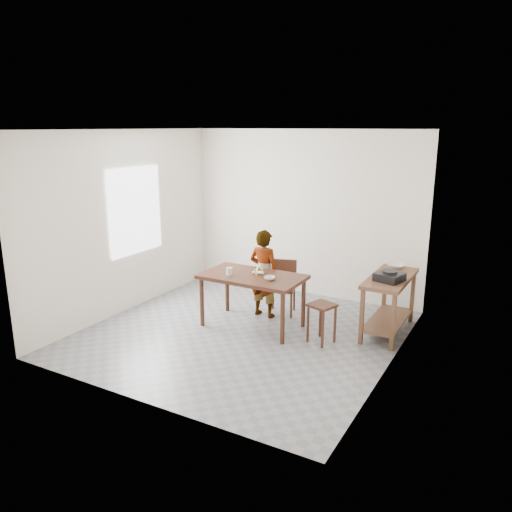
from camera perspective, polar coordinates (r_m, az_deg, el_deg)
The scene contains 17 objects.
floor at distance 6.90m, azimuth -1.64°, elevation -8.96°, with size 4.00×4.00×0.04m, color slate.
ceiling at distance 6.32m, azimuth -1.83°, elevation 14.43°, with size 4.00×4.00×0.04m, color white.
wall_back at distance 8.24m, azimuth 5.52°, elevation 4.85°, with size 4.00×0.04×2.70m, color white.
wall_front at distance 4.91m, azimuth -13.93°, elevation -2.29°, with size 4.00×0.04×2.70m, color white.
wall_left at distance 7.69m, azimuth -14.79°, elevation 3.73°, with size 0.04×4.00×2.70m, color white.
wall_right at distance 5.73m, azimuth 15.88°, elevation 0.01°, with size 0.04×4.00×2.70m, color white.
window_pane at distance 7.77m, azimuth -13.57°, elevation 5.04°, with size 0.02×1.10×1.30m, color white.
dining_table at distance 7.00m, azimuth -0.40°, elevation -5.14°, with size 1.40×0.80×0.75m, color #3F2014, non-canonical shape.
prep_counter at distance 7.01m, azimuth 14.91°, elevation -5.41°, with size 0.50×1.20×0.80m, color brown, non-canonical shape.
child at distance 7.29m, azimuth 0.93°, elevation -2.01°, with size 0.48×0.31×1.31m, color white.
dining_chair at distance 7.47m, azimuth 2.99°, elevation -3.67°, with size 0.38×0.38×0.80m, color #3F2014, non-canonical shape.
stool at distance 6.58m, azimuth 7.49°, elevation -7.62°, with size 0.30×0.30×0.53m, color #3F2014, non-canonical shape.
glass_tumbler at distance 6.88m, azimuth -3.05°, elevation -1.75°, with size 0.08×0.08×0.10m, color silver.
small_bowl at distance 6.66m, azimuth 1.56°, elevation -2.55°, with size 0.15×0.15×0.05m, color silver.
banana at distance 6.90m, azimuth 0.23°, elevation -1.86°, with size 0.19×0.13×0.07m, color #F9CE60, non-canonical shape.
serving_bowl at distance 7.30m, azimuth 15.71°, elevation -1.12°, with size 0.23×0.23×0.06m, color silver.
gas_burner at distance 6.67m, azimuth 15.00°, elevation -2.32°, with size 0.32×0.32×0.11m, color black.
Camera 1 is at (3.25, -5.42, 2.75)m, focal length 35.00 mm.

